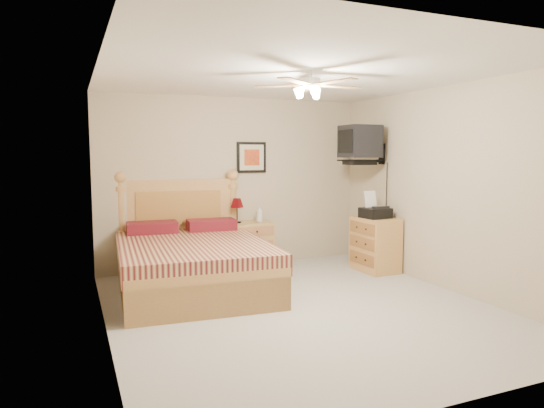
{
  "coord_description": "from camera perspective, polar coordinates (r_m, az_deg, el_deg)",
  "views": [
    {
      "loc": [
        -2.28,
        -4.62,
        1.67
      ],
      "look_at": [
        0.05,
        0.9,
        1.05
      ],
      "focal_mm": 32.0,
      "sensor_mm": 36.0,
      "label": 1
    }
  ],
  "objects": [
    {
      "name": "lotion_bottle",
      "position": [
        7.14,
        -1.48,
        -1.16
      ],
      "size": [
        0.12,
        0.12,
        0.24
      ],
      "primitive_type": "imported",
      "rotation": [
        0.0,
        0.0,
        0.33
      ],
      "color": "silver",
      "rests_on": "nightstand"
    },
    {
      "name": "dresser",
      "position": [
        7.1,
        12.04,
        -4.67
      ],
      "size": [
        0.48,
        0.67,
        0.77
      ],
      "primitive_type": "cube",
      "rotation": [
        0.0,
        0.0,
        0.04
      ],
      "color": "#B28235",
      "rests_on": "ground"
    },
    {
      "name": "wall_back",
      "position": [
        7.25,
        -4.48,
        2.56
      ],
      "size": [
        4.0,
        0.04,
        2.5
      ],
      "primitive_type": "cube",
      "color": "tan",
      "rests_on": "ground"
    },
    {
      "name": "ceiling",
      "position": [
        5.22,
        3.49,
        15.04
      ],
      "size": [
        4.0,
        4.5,
        0.04
      ],
      "primitive_type": "cube",
      "color": "white",
      "rests_on": "ground"
    },
    {
      "name": "nightstand",
      "position": [
        7.18,
        -2.67,
        -4.82
      ],
      "size": [
        0.66,
        0.52,
        0.67
      ],
      "primitive_type": "cube",
      "rotation": [
        0.0,
        0.0,
        0.1
      ],
      "color": "tan",
      "rests_on": "ground"
    },
    {
      "name": "wall_front",
      "position": [
        3.31,
        20.87,
        -1.77
      ],
      "size": [
        4.0,
        0.04,
        2.5
      ],
      "primitive_type": "cube",
      "color": "tan",
      "rests_on": "ground"
    },
    {
      "name": "floor",
      "position": [
        5.41,
        3.32,
        -12.08
      ],
      "size": [
        4.5,
        4.5,
        0.0
      ],
      "primitive_type": "plane",
      "color": "#A59F95",
      "rests_on": "ground"
    },
    {
      "name": "ceiling_fan",
      "position": [
        5.02,
        4.52,
        13.78
      ],
      "size": [
        1.14,
        1.14,
        0.28
      ],
      "primitive_type": null,
      "color": "white",
      "rests_on": "ceiling"
    },
    {
      "name": "wall_tv",
      "position": [
        7.19,
        11.31,
        6.9
      ],
      "size": [
        0.56,
        0.46,
        0.58
      ],
      "primitive_type": null,
      "color": "black",
      "rests_on": "wall_right"
    },
    {
      "name": "magazine_lower",
      "position": [
        7.25,
        10.87,
        -1.24
      ],
      "size": [
        0.28,
        0.32,
        0.02
      ],
      "primitive_type": "imported",
      "rotation": [
        0.0,
        0.0,
        -0.39
      ],
      "color": "#C3B69B",
      "rests_on": "dresser"
    },
    {
      "name": "table_lamp",
      "position": [
        7.06,
        -4.13,
        -0.78
      ],
      "size": [
        0.21,
        0.21,
        0.36
      ],
      "primitive_type": null,
      "rotation": [
        0.0,
        0.0,
        -0.1
      ],
      "color": "#56050A",
      "rests_on": "nightstand"
    },
    {
      "name": "wall_right",
      "position": [
        6.31,
        19.94,
        1.73
      ],
      "size": [
        0.04,
        4.5,
        2.5
      ],
      "primitive_type": "cube",
      "color": "tan",
      "rests_on": "ground"
    },
    {
      "name": "bed",
      "position": [
        5.97,
        -9.34,
        -3.27
      ],
      "size": [
        1.86,
        2.35,
        1.45
      ],
      "primitive_type": null,
      "rotation": [
        0.0,
        0.0,
        -0.07
      ],
      "color": "tan",
      "rests_on": "ground"
    },
    {
      "name": "magazine_upper",
      "position": [
        7.25,
        10.85,
        -1.06
      ],
      "size": [
        0.28,
        0.34,
        0.02
      ],
      "primitive_type": "imported",
      "rotation": [
        0.0,
        0.0,
        0.25
      ],
      "color": "tan",
      "rests_on": "magazine_lower"
    },
    {
      "name": "wall_left",
      "position": [
        4.65,
        -19.31,
        0.38
      ],
      "size": [
        0.04,
        4.5,
        2.5
      ],
      "primitive_type": "cube",
      "color": "tan",
      "rests_on": "ground"
    },
    {
      "name": "framed_picture",
      "position": [
        7.31,
        -2.43,
        5.5
      ],
      "size": [
        0.46,
        0.04,
        0.46
      ],
      "primitive_type": "cube",
      "color": "black",
      "rests_on": "wall_back"
    },
    {
      "name": "fax_machine",
      "position": [
        6.98,
        12.08,
        -0.08
      ],
      "size": [
        0.39,
        0.41,
        0.38
      ],
      "primitive_type": null,
      "rotation": [
        0.0,
        0.0,
        0.08
      ],
      "color": "black",
      "rests_on": "dresser"
    }
  ]
}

